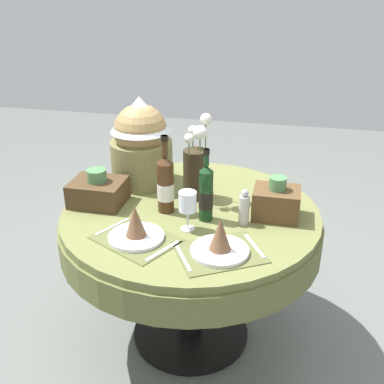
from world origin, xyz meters
The scene contains 12 objects.
ground centered at (0.00, 0.00, 0.00)m, with size 8.00×8.00×0.00m, color slate.
dining_table centered at (0.00, 0.00, 0.64)m, with size 1.26×1.26×0.76m.
place_setting_left centered at (-0.17, -0.32, 0.81)m, with size 0.42×0.39×0.16m.
place_setting_right centered at (0.20, -0.35, 0.81)m, with size 0.42×0.39×0.16m.
flower_vase centered at (-0.01, 0.14, 0.93)m, with size 0.14×0.16×0.44m.
wine_bottle_left centered at (-0.11, -0.03, 0.91)m, with size 0.08×0.08×0.38m.
wine_bottle_centre centered at (0.09, -0.08, 0.90)m, with size 0.07×0.07×0.34m.
wine_glass_right centered at (0.03, -0.18, 0.90)m, with size 0.08×0.08×0.18m.
pepper_mill centered at (0.26, -0.08, 0.84)m, with size 0.05×0.05×0.17m.
gift_tub_back_left centered at (-0.32, 0.26, 1.01)m, with size 0.33×0.33×0.47m.
woven_basket_side_left centered at (-0.46, -0.03, 0.83)m, with size 0.26×0.21×0.18m.
woven_basket_side_right centered at (0.40, 0.02, 0.84)m, with size 0.21×0.18×0.20m.
Camera 1 is at (0.44, -1.96, 1.81)m, focal length 44.04 mm.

